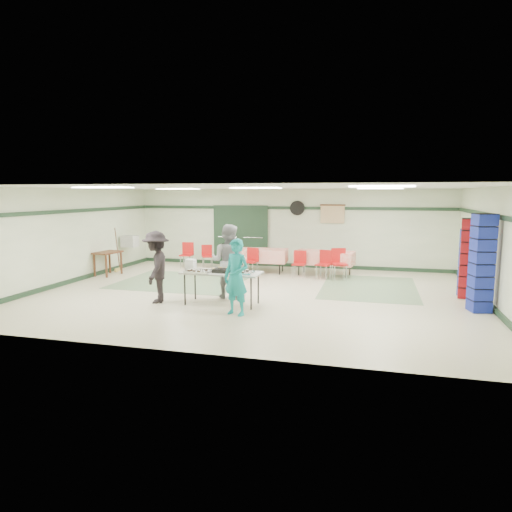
% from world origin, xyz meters
% --- Properties ---
extents(floor, '(11.00, 11.00, 0.00)m').
position_xyz_m(floor, '(0.00, 0.00, 0.00)').
color(floor, '#BFB89A').
rests_on(floor, ground).
extents(ceiling, '(11.00, 11.00, 0.00)m').
position_xyz_m(ceiling, '(0.00, 0.00, 2.70)').
color(ceiling, white).
rests_on(ceiling, wall_back).
extents(wall_back, '(11.00, 0.00, 11.00)m').
position_xyz_m(wall_back, '(0.00, 4.50, 1.35)').
color(wall_back, beige).
rests_on(wall_back, floor).
extents(wall_front, '(11.00, 0.00, 11.00)m').
position_xyz_m(wall_front, '(0.00, -4.50, 1.35)').
color(wall_front, beige).
rests_on(wall_front, floor).
extents(wall_left, '(0.00, 9.00, 9.00)m').
position_xyz_m(wall_left, '(-5.50, 0.00, 1.35)').
color(wall_left, beige).
rests_on(wall_left, floor).
extents(wall_right, '(0.00, 9.00, 9.00)m').
position_xyz_m(wall_right, '(5.50, 0.00, 1.35)').
color(wall_right, beige).
rests_on(wall_right, floor).
extents(trim_back, '(11.00, 0.06, 0.10)m').
position_xyz_m(trim_back, '(0.00, 4.47, 2.05)').
color(trim_back, '#1B3221').
rests_on(trim_back, wall_back).
extents(baseboard_back, '(11.00, 0.06, 0.12)m').
position_xyz_m(baseboard_back, '(0.00, 4.47, 0.06)').
color(baseboard_back, '#1B3221').
rests_on(baseboard_back, floor).
extents(trim_left, '(0.06, 9.00, 0.10)m').
position_xyz_m(trim_left, '(-5.47, 0.00, 2.05)').
color(trim_left, '#1B3221').
rests_on(trim_left, wall_back).
extents(baseboard_left, '(0.06, 9.00, 0.12)m').
position_xyz_m(baseboard_left, '(-5.47, 0.00, 0.06)').
color(baseboard_left, '#1B3221').
rests_on(baseboard_left, floor).
extents(trim_right, '(0.06, 9.00, 0.10)m').
position_xyz_m(trim_right, '(5.47, 0.00, 2.05)').
color(trim_right, '#1B3221').
rests_on(trim_right, wall_back).
extents(baseboard_right, '(0.06, 9.00, 0.12)m').
position_xyz_m(baseboard_right, '(5.47, 0.00, 0.06)').
color(baseboard_right, '#1B3221').
rests_on(baseboard_right, floor).
extents(green_patch_a, '(3.50, 3.00, 0.01)m').
position_xyz_m(green_patch_a, '(-2.50, 1.00, 0.00)').
color(green_patch_a, gray).
rests_on(green_patch_a, floor).
extents(green_patch_b, '(2.50, 3.50, 0.01)m').
position_xyz_m(green_patch_b, '(2.80, 1.50, 0.00)').
color(green_patch_b, gray).
rests_on(green_patch_b, floor).
extents(double_door_left, '(0.90, 0.06, 2.10)m').
position_xyz_m(double_door_left, '(-2.20, 4.44, 1.05)').
color(double_door_left, gray).
rests_on(double_door_left, floor).
extents(double_door_right, '(0.90, 0.06, 2.10)m').
position_xyz_m(double_door_right, '(-1.25, 4.44, 1.05)').
color(double_door_right, gray).
rests_on(double_door_right, floor).
extents(door_frame, '(2.00, 0.03, 2.15)m').
position_xyz_m(door_frame, '(-1.73, 4.42, 1.05)').
color(door_frame, '#1B3221').
rests_on(door_frame, floor).
extents(wall_fan, '(0.50, 0.10, 0.50)m').
position_xyz_m(wall_fan, '(0.30, 4.44, 2.05)').
color(wall_fan, black).
rests_on(wall_fan, wall_back).
extents(scroll_banner, '(0.80, 0.02, 0.60)m').
position_xyz_m(scroll_banner, '(1.50, 4.44, 1.85)').
color(scroll_banner, '#CFB381').
rests_on(scroll_banner, wall_back).
extents(serving_table, '(1.85, 0.77, 0.76)m').
position_xyz_m(serving_table, '(-0.47, -1.30, 0.72)').
color(serving_table, '#A7A7A2').
rests_on(serving_table, floor).
extents(sheet_tray_right, '(0.56, 0.43, 0.02)m').
position_xyz_m(sheet_tray_right, '(0.02, -1.39, 0.77)').
color(sheet_tray_right, silver).
rests_on(sheet_tray_right, serving_table).
extents(sheet_tray_mid, '(0.64, 0.49, 0.02)m').
position_xyz_m(sheet_tray_mid, '(-0.50, -1.12, 0.77)').
color(sheet_tray_mid, silver).
rests_on(sheet_tray_mid, serving_table).
extents(sheet_tray_left, '(0.57, 0.44, 0.02)m').
position_xyz_m(sheet_tray_left, '(-0.97, -1.46, 0.77)').
color(sheet_tray_left, silver).
rests_on(sheet_tray_left, serving_table).
extents(baking_pan, '(0.51, 0.33, 0.08)m').
position_xyz_m(baking_pan, '(-0.39, -1.34, 0.80)').
color(baking_pan, black).
rests_on(baking_pan, serving_table).
extents(foam_box_stack, '(0.22, 0.20, 0.25)m').
position_xyz_m(foam_box_stack, '(-1.27, -1.20, 0.89)').
color(foam_box_stack, white).
rests_on(foam_box_stack, serving_table).
extents(volunteer_teal, '(0.69, 0.56, 1.62)m').
position_xyz_m(volunteer_teal, '(0.13, -2.09, 0.81)').
color(volunteer_teal, teal).
rests_on(volunteer_teal, floor).
extents(volunteer_grey, '(0.90, 0.71, 1.81)m').
position_xyz_m(volunteer_grey, '(-0.54, -0.59, 0.90)').
color(volunteer_grey, gray).
rests_on(volunteer_grey, floor).
extents(volunteer_dark, '(0.91, 1.22, 1.69)m').
position_xyz_m(volunteer_dark, '(-2.01, -1.51, 0.84)').
color(volunteer_dark, black).
rests_on(volunteer_dark, floor).
extents(dining_table_a, '(1.87, 1.02, 0.77)m').
position_xyz_m(dining_table_a, '(1.41, 3.08, 0.57)').
color(dining_table_a, red).
rests_on(dining_table_a, floor).
extents(dining_table_b, '(2.00, 0.97, 0.77)m').
position_xyz_m(dining_table_b, '(-0.79, 3.08, 0.57)').
color(dining_table_b, red).
rests_on(dining_table_b, floor).
extents(chair_a, '(0.50, 0.50, 0.86)m').
position_xyz_m(chair_a, '(1.48, 2.51, 0.52)').
color(chair_a, '#B1180E').
rests_on(chair_a, floor).
extents(chair_b, '(0.39, 0.39, 0.82)m').
position_xyz_m(chair_b, '(0.71, 2.51, 0.50)').
color(chair_b, '#B1180E').
rests_on(chair_b, floor).
extents(chair_c, '(0.53, 0.53, 0.93)m').
position_xyz_m(chair_c, '(1.90, 2.52, 0.57)').
color(chair_c, '#B1180E').
rests_on(chair_c, floor).
extents(chair_d, '(0.47, 0.47, 0.86)m').
position_xyz_m(chair_d, '(-0.80, 2.52, 0.52)').
color(chair_d, '#B1180E').
rests_on(chair_d, floor).
extents(chair_loose_a, '(0.50, 0.50, 0.79)m').
position_xyz_m(chair_loose_a, '(-2.67, 3.55, 0.48)').
color(chair_loose_a, '#B1180E').
rests_on(chair_loose_a, floor).
extents(chair_loose_b, '(0.44, 0.44, 0.87)m').
position_xyz_m(chair_loose_b, '(-3.33, 3.37, 0.53)').
color(chair_loose_b, '#B1180E').
rests_on(chair_loose_b, floor).
extents(crate_stack_blue_a, '(0.41, 0.41, 1.68)m').
position_xyz_m(crate_stack_blue_a, '(5.15, 0.93, 0.84)').
color(crate_stack_blue_a, navy).
rests_on(crate_stack_blue_a, floor).
extents(crate_stack_red, '(0.49, 0.49, 1.96)m').
position_xyz_m(crate_stack_red, '(5.15, 0.84, 0.98)').
color(crate_stack_red, maroon).
rests_on(crate_stack_red, floor).
extents(crate_stack_blue_b, '(0.49, 0.49, 2.13)m').
position_xyz_m(crate_stack_blue_b, '(5.15, -0.51, 1.07)').
color(crate_stack_blue_b, navy).
rests_on(crate_stack_blue_b, floor).
extents(printer_table, '(0.66, 0.92, 0.74)m').
position_xyz_m(printer_table, '(-5.15, 1.37, 0.64)').
color(printer_table, brown).
rests_on(printer_table, floor).
extents(office_printer, '(0.48, 0.42, 0.38)m').
position_xyz_m(office_printer, '(-5.15, 2.73, 0.93)').
color(office_printer, '#A7A6A2').
rests_on(office_printer, printer_table).
extents(broom, '(0.08, 0.23, 1.42)m').
position_xyz_m(broom, '(-5.23, 2.07, 0.74)').
color(broom, brown).
rests_on(broom, floor).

